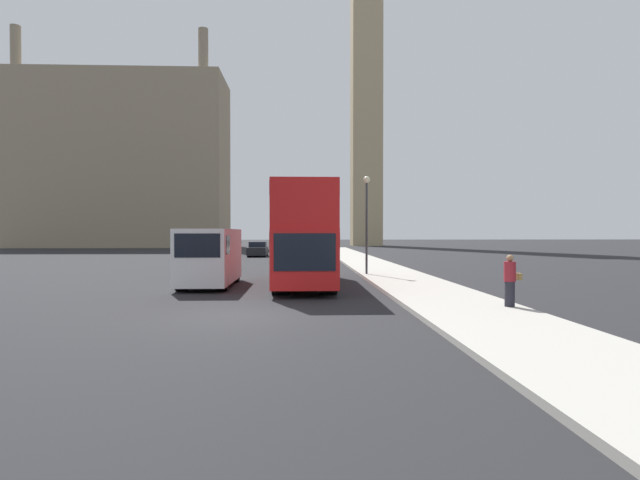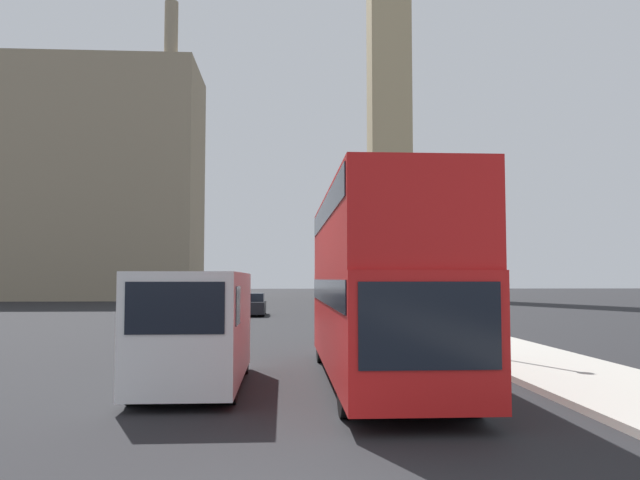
% 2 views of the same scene
% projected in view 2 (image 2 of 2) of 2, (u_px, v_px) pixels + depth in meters
% --- Properties ---
extents(clock_tower, '(5.71, 5.88, 69.69)m').
position_uv_depth(clock_tower, '(388.00, 32.00, 84.11)').
color(clock_tower, tan).
rests_on(clock_tower, ground_plane).
extents(building_block_distant, '(32.99, 12.49, 33.52)m').
position_uv_depth(building_block_distant, '(57.00, 182.00, 73.28)').
color(building_block_distant, gray).
rests_on(building_block_distant, ground_plane).
extents(red_double_decker_bus, '(2.52, 10.32, 4.35)m').
position_uv_depth(red_double_decker_bus, '(378.00, 278.00, 14.56)').
color(red_double_decker_bus, red).
rests_on(red_double_decker_bus, ground_plane).
extents(white_van, '(2.10, 5.65, 2.53)m').
position_uv_depth(white_van, '(196.00, 326.00, 13.75)').
color(white_van, white).
rests_on(white_van, ground_plane).
extents(street_lamp, '(0.36, 0.36, 5.25)m').
position_uv_depth(street_lamp, '(470.00, 238.00, 18.86)').
color(street_lamp, '#38383D').
rests_on(street_lamp, sidewalk_strip).
extents(parked_sedan, '(1.83, 4.46, 1.46)m').
position_uv_depth(parked_sedan, '(251.00, 305.00, 41.10)').
color(parked_sedan, black).
rests_on(parked_sedan, ground_plane).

